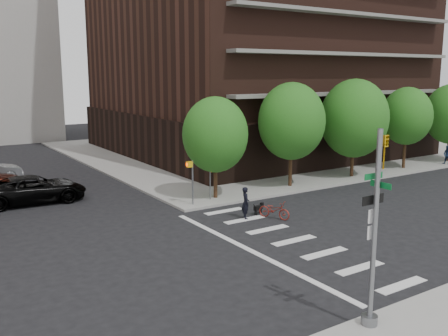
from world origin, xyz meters
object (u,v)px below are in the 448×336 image
(traffic_signal, at_px, (374,245))
(scooter, at_px, (274,210))
(pedestrian_far, at_px, (448,155))
(parked_car_black, at_px, (35,189))
(dog_walker, at_px, (246,203))

(traffic_signal, bearing_deg, scooter, 65.42)
(traffic_signal, relative_size, scooter, 3.27)
(traffic_signal, bearing_deg, pedestrian_far, 29.15)
(scooter, height_order, pedestrian_far, pedestrian_far)
(traffic_signal, bearing_deg, parked_car_black, 103.26)
(traffic_signal, height_order, pedestrian_far, traffic_signal)
(scooter, distance_m, dog_walker, 1.59)
(traffic_signal, xyz_separation_m, parked_car_black, (-5.03, 21.36, -1.87))
(pedestrian_far, bearing_deg, parked_car_black, -113.04)
(traffic_signal, height_order, parked_car_black, traffic_signal)
(traffic_signal, distance_m, scooter, 12.11)
(scooter, distance_m, pedestrian_far, 22.33)
(parked_car_black, height_order, dog_walker, dog_walker)
(parked_car_black, relative_size, dog_walker, 3.45)
(scooter, relative_size, pedestrian_far, 1.15)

